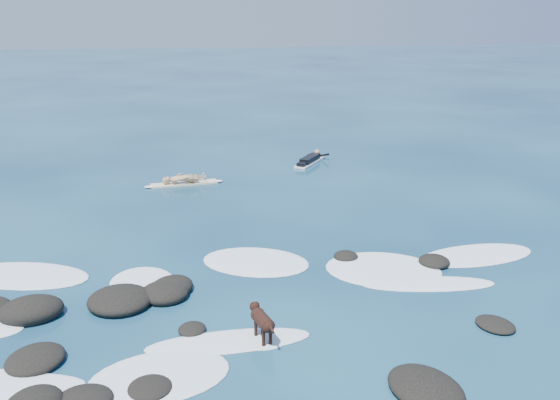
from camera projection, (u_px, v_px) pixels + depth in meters
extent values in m
plane|color=#0A2642|center=(268.00, 285.00, 15.37)|extent=(160.00, 160.00, 0.00)
ellipsoid|color=black|center=(120.00, 300.00, 14.35)|extent=(1.92, 1.92, 0.48)
ellipsoid|color=black|center=(192.00, 329.00, 13.21)|extent=(0.74, 0.77, 0.22)
ellipsoid|color=black|center=(434.00, 262.00, 16.56)|extent=(0.86, 0.89, 0.32)
ellipsoid|color=black|center=(31.00, 310.00, 13.82)|extent=(1.65, 1.46, 0.58)
ellipsoid|color=black|center=(426.00, 388.00, 11.15)|extent=(1.69, 1.91, 0.35)
ellipsoid|color=black|center=(346.00, 256.00, 16.93)|extent=(0.83, 0.83, 0.26)
ellipsoid|color=black|center=(171.00, 287.00, 15.01)|extent=(1.44, 1.53, 0.42)
ellipsoid|color=black|center=(150.00, 388.00, 11.22)|extent=(0.92, 0.93, 0.21)
ellipsoid|color=black|center=(164.00, 293.00, 14.72)|extent=(1.30, 1.29, 0.44)
ellipsoid|color=black|center=(495.00, 325.00, 13.41)|extent=(1.07, 1.14, 0.19)
ellipsoid|color=black|center=(35.00, 359.00, 12.05)|extent=(1.53, 1.57, 0.35)
ellipsoid|color=black|center=(83.00, 400.00, 10.84)|extent=(1.17, 1.09, 0.28)
ellipsoid|color=white|center=(160.00, 376.00, 11.64)|extent=(3.02, 2.35, 0.12)
ellipsoid|color=white|center=(142.00, 282.00, 15.50)|extent=(1.97, 2.21, 0.12)
ellipsoid|color=white|center=(383.00, 269.00, 16.25)|extent=(3.55, 3.07, 0.12)
ellipsoid|color=white|center=(429.00, 284.00, 15.41)|extent=(3.40, 1.18, 0.12)
ellipsoid|color=white|center=(476.00, 255.00, 17.14)|extent=(3.64, 2.05, 0.12)
ellipsoid|color=white|center=(256.00, 262.00, 16.71)|extent=(3.43, 2.89, 0.12)
ellipsoid|color=white|center=(229.00, 342.00, 12.81)|extent=(3.52, 1.20, 0.12)
ellipsoid|color=white|center=(23.00, 276.00, 15.88)|extent=(3.83, 2.52, 0.12)
ellipsoid|color=white|center=(263.00, 339.00, 12.91)|extent=(1.10, 0.90, 0.12)
cube|color=beige|center=(184.00, 184.00, 23.66)|extent=(2.54, 0.93, 0.08)
ellipsoid|color=beige|center=(216.00, 181.00, 24.00)|extent=(0.54, 0.36, 0.09)
ellipsoid|color=beige|center=(151.00, 187.00, 23.31)|extent=(0.54, 0.36, 0.09)
imported|color=tan|center=(183.00, 162.00, 23.40)|extent=(0.48, 0.65, 1.62)
cube|color=white|center=(310.00, 162.00, 26.78)|extent=(1.63, 2.15, 0.08)
ellipsoid|color=white|center=(320.00, 157.00, 27.73)|extent=(0.49, 0.55, 0.08)
cube|color=black|center=(310.00, 159.00, 26.73)|extent=(1.08, 1.37, 0.22)
sphere|color=tan|center=(317.00, 152.00, 27.37)|extent=(0.32, 0.32, 0.23)
cylinder|color=black|center=(312.00, 154.00, 27.66)|extent=(0.57, 0.18, 0.25)
cylinder|color=black|center=(324.00, 155.00, 27.42)|extent=(0.39, 0.51, 0.25)
cube|color=black|center=(303.00, 164.00, 26.09)|extent=(0.59, 0.66, 0.14)
cylinder|color=black|center=(263.00, 320.00, 12.67)|extent=(0.45, 0.65, 0.29)
sphere|color=black|center=(258.00, 315.00, 12.90)|extent=(0.38, 0.38, 0.30)
sphere|color=black|center=(268.00, 326.00, 12.44)|extent=(0.34, 0.34, 0.27)
sphere|color=black|center=(255.00, 307.00, 13.01)|extent=(0.27, 0.27, 0.21)
cone|color=black|center=(252.00, 305.00, 13.13)|extent=(0.15, 0.16, 0.11)
cone|color=black|center=(252.00, 304.00, 12.96)|extent=(0.12, 0.10, 0.10)
cone|color=black|center=(257.00, 303.00, 13.00)|extent=(0.12, 0.10, 0.10)
cylinder|color=black|center=(256.00, 330.00, 12.91)|extent=(0.09, 0.09, 0.39)
cylinder|color=black|center=(263.00, 328.00, 12.97)|extent=(0.09, 0.09, 0.39)
cylinder|color=black|center=(263.00, 339.00, 12.55)|extent=(0.09, 0.09, 0.39)
cylinder|color=black|center=(270.00, 338.00, 12.61)|extent=(0.09, 0.09, 0.39)
cylinder|color=black|center=(271.00, 327.00, 12.31)|extent=(0.13, 0.28, 0.17)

